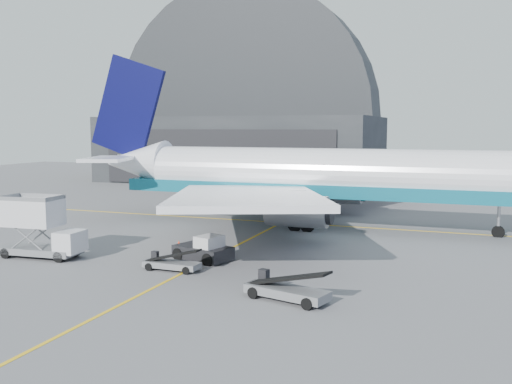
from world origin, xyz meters
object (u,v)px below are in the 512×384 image
at_px(catering_truck, 39,228).
at_px(belt_loader_a, 171,263).
at_px(belt_loader_b, 286,290).
at_px(pushback_tug, 204,251).
at_px(airliner, 310,176).

relative_size(catering_truck, belt_loader_a, 1.55).
height_order(catering_truck, belt_loader_b, catering_truck).
relative_size(pushback_tug, belt_loader_a, 1.12).
distance_m(belt_loader_a, belt_loader_b, 10.47).
relative_size(airliner, belt_loader_a, 12.10).
bearing_deg(catering_truck, pushback_tug, 11.58).
xyz_separation_m(pushback_tug, belt_loader_b, (8.86, -7.47, -0.12)).
height_order(airliner, belt_loader_b, airliner).
distance_m(catering_truck, pushback_tug, 13.01).
height_order(airliner, pushback_tug, airliner).
bearing_deg(belt_loader_b, pushback_tug, 154.79).
bearing_deg(belt_loader_b, belt_loader_a, 173.12).
bearing_deg(belt_loader_a, pushback_tug, 77.10).
relative_size(belt_loader_a, belt_loader_b, 0.79).
height_order(pushback_tug, belt_loader_a, pushback_tug).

